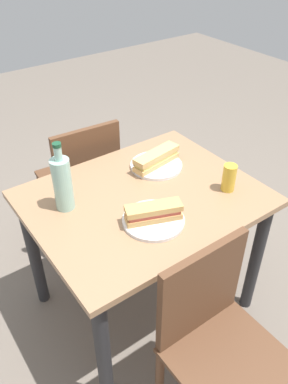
{
  "coord_description": "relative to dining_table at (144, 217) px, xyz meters",
  "views": [
    {
      "loc": [
        -0.8,
        -1.11,
        1.77
      ],
      "look_at": [
        0.0,
        0.0,
        0.75
      ],
      "focal_mm": 36.38,
      "sensor_mm": 36.0,
      "label": 1
    }
  ],
  "objects": [
    {
      "name": "beer_glass",
      "position": [
        0.33,
        -0.18,
        0.19
      ],
      "size": [
        0.06,
        0.06,
        0.13
      ],
      "primitive_type": "cylinder",
      "color": "gold",
      "rests_on": "dining_table"
    },
    {
      "name": "water_bottle",
      "position": [
        -0.32,
        0.13,
        0.25
      ],
      "size": [
        0.08,
        0.08,
        0.31
      ],
      "color": "#99C6B7",
      "rests_on": "dining_table"
    },
    {
      "name": "ground_plane",
      "position": [
        0.0,
        0.0,
        -0.61
      ],
      "size": [
        8.0,
        8.0,
        0.0
      ],
      "primitive_type": "plane",
      "color": "#6B6056"
    },
    {
      "name": "knife_far",
      "position": [
        0.17,
        0.21,
        0.14
      ],
      "size": [
        0.18,
        0.02,
        0.01
      ],
      "color": "silver",
      "rests_on": "plate_far"
    },
    {
      "name": "baguette_sandwich_near",
      "position": [
        -0.07,
        -0.16,
        0.17
      ],
      "size": [
        0.24,
        0.15,
        0.07
      ],
      "color": "tan",
      "rests_on": "plate_near"
    },
    {
      "name": "baguette_sandwich_far",
      "position": [
        0.19,
        0.16,
        0.17
      ],
      "size": [
        0.26,
        0.11,
        0.07
      ],
      "color": "tan",
      "rests_on": "plate_far"
    },
    {
      "name": "knife_near",
      "position": [
        -0.06,
        -0.11,
        0.14
      ],
      "size": [
        0.18,
        0.03,
        0.01
      ],
      "color": "silver",
      "rests_on": "plate_near"
    },
    {
      "name": "chair_far",
      "position": [
        -0.01,
        0.6,
        -0.12
      ],
      "size": [
        0.42,
        0.42,
        0.85
      ],
      "color": "brown",
      "rests_on": "ground"
    },
    {
      "name": "plate_near",
      "position": [
        -0.07,
        -0.16,
        0.13
      ],
      "size": [
        0.25,
        0.25,
        0.01
      ],
      "primitive_type": "cylinder",
      "color": "white",
      "rests_on": "dining_table"
    },
    {
      "name": "chair_near",
      "position": [
        -0.1,
        -0.6,
        -0.12
      ],
      "size": [
        0.4,
        0.4,
        0.85
      ],
      "color": "brown",
      "rests_on": "ground"
    },
    {
      "name": "plate_far",
      "position": [
        0.19,
        0.16,
        0.13
      ],
      "size": [
        0.25,
        0.25,
        0.01
      ],
      "primitive_type": "cylinder",
      "color": "white",
      "rests_on": "dining_table"
    },
    {
      "name": "dining_table",
      "position": [
        0.0,
        0.0,
        0.0
      ],
      "size": [
        1.0,
        0.8,
        0.73
      ],
      "color": "#997251",
      "rests_on": "ground"
    }
  ]
}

